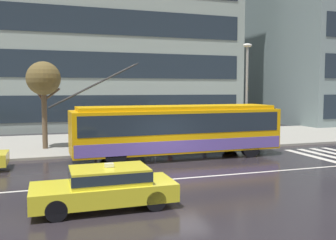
# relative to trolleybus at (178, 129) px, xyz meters

# --- Properties ---
(ground_plane) EXTENTS (160.00, 160.00, 0.00)m
(ground_plane) POSITION_rel_trolleybus_xyz_m (-1.10, -3.25, -1.55)
(ground_plane) COLOR #262126
(sidewalk_slab) EXTENTS (80.00, 10.00, 0.14)m
(sidewalk_slab) POSITION_rel_trolleybus_xyz_m (-1.10, 6.60, -1.48)
(sidewalk_slab) COLOR gray
(sidewalk_slab) RESTS_ON ground_plane
(crosswalk_stripe_edge_near) EXTENTS (0.44, 4.40, 0.01)m
(crosswalk_stripe_edge_near) POSITION_rel_trolleybus_xyz_m (7.18, -1.83, -1.54)
(crosswalk_stripe_edge_near) COLOR beige
(crosswalk_stripe_edge_near) RESTS_ON ground_plane
(crosswalk_stripe_inner_a) EXTENTS (0.44, 4.40, 0.01)m
(crosswalk_stripe_inner_a) POSITION_rel_trolleybus_xyz_m (8.08, -1.83, -1.54)
(crosswalk_stripe_inner_a) COLOR beige
(crosswalk_stripe_inner_a) RESTS_ON ground_plane
(lane_centre_line) EXTENTS (72.00, 0.14, 0.01)m
(lane_centre_line) POSITION_rel_trolleybus_xyz_m (-1.10, -4.45, -1.54)
(lane_centre_line) COLOR silver
(lane_centre_line) RESTS_ON ground_plane
(trolleybus) EXTENTS (12.19, 2.73, 4.99)m
(trolleybus) POSITION_rel_trolleybus_xyz_m (0.00, 0.00, 0.00)
(trolleybus) COLOR #EBA50A
(trolleybus) RESTS_ON ground_plane
(taxi_oncoming_near) EXTENTS (4.38, 1.82, 1.39)m
(taxi_oncoming_near) POSITION_rel_trolleybus_xyz_m (-4.95, -7.26, -0.85)
(taxi_oncoming_near) COLOR yellow
(taxi_oncoming_near) RESTS_ON ground_plane
(bus_shelter) EXTENTS (3.77, 1.54, 2.43)m
(bus_shelter) POSITION_rel_trolleybus_xyz_m (-2.26, 3.36, 0.39)
(bus_shelter) COLOR gray
(bus_shelter) RESTS_ON sidewalk_slab
(pedestrian_at_shelter) EXTENTS (1.19, 1.19, 1.94)m
(pedestrian_at_shelter) POSITION_rel_trolleybus_xyz_m (3.65, 4.52, 0.12)
(pedestrian_at_shelter) COLOR #21262C
(pedestrian_at_shelter) RESTS_ON sidewalk_slab
(pedestrian_approaching_curb) EXTENTS (0.51, 0.51, 1.67)m
(pedestrian_approaching_curb) POSITION_rel_trolleybus_xyz_m (-1.11, 3.40, -0.42)
(pedestrian_approaching_curb) COLOR navy
(pedestrian_approaching_curb) RESTS_ON sidewalk_slab
(pedestrian_walking_past) EXTENTS (0.51, 0.51, 1.54)m
(pedestrian_walking_past) POSITION_rel_trolleybus_xyz_m (0.92, 4.01, -0.50)
(pedestrian_walking_past) COLOR #464850
(pedestrian_walking_past) RESTS_ON sidewalk_slab
(pedestrian_waiting_by_pole) EXTENTS (1.18, 1.18, 2.00)m
(pedestrian_waiting_by_pole) POSITION_rel_trolleybus_xyz_m (-4.00, 2.66, 0.18)
(pedestrian_waiting_by_pole) COLOR black
(pedestrian_waiting_by_pole) RESTS_ON sidewalk_slab
(street_lamp) EXTENTS (0.60, 0.32, 6.40)m
(street_lamp) POSITION_rel_trolleybus_xyz_m (5.39, 2.17, 2.39)
(street_lamp) COLOR gray
(street_lamp) RESTS_ON sidewalk_slab
(street_tree_bare) EXTENTS (1.99, 2.21, 5.18)m
(street_tree_bare) POSITION_rel_trolleybus_xyz_m (-6.80, 4.59, 2.67)
(street_tree_bare) COLOR brown
(street_tree_bare) RESTS_ON sidewalk_slab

